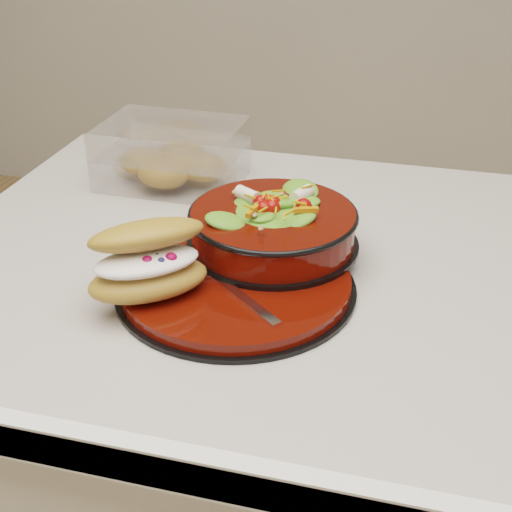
% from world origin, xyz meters
% --- Properties ---
extents(dinner_plate, '(0.29, 0.29, 0.02)m').
position_xyz_m(dinner_plate, '(-0.19, -0.09, 0.91)').
color(dinner_plate, black).
rests_on(dinner_plate, island_counter).
extents(salad_bowl, '(0.22, 0.22, 0.09)m').
position_xyz_m(salad_bowl, '(-0.16, -0.00, 0.95)').
color(salad_bowl, black).
rests_on(salad_bowl, dinner_plate).
extents(croissant, '(0.16, 0.16, 0.08)m').
position_xyz_m(croissant, '(-0.27, -0.15, 0.96)').
color(croissant, '#A27031').
rests_on(croissant, dinner_plate).
extents(fork, '(0.14, 0.12, 0.00)m').
position_xyz_m(fork, '(-0.18, -0.12, 0.92)').
color(fork, silver).
rests_on(fork, dinner_plate).
extents(pastry_box, '(0.22, 0.16, 0.09)m').
position_xyz_m(pastry_box, '(-0.38, 0.20, 0.94)').
color(pastry_box, white).
rests_on(pastry_box, island_counter).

